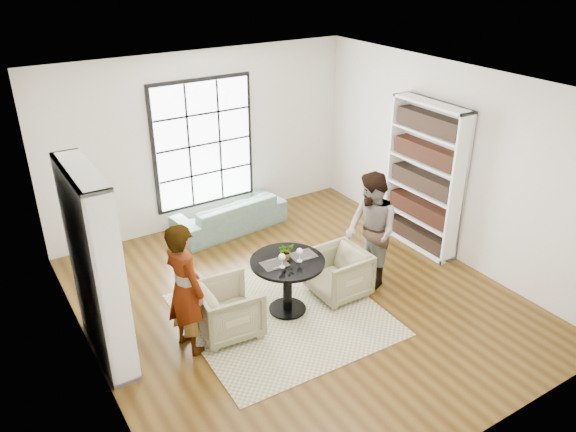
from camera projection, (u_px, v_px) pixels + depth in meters
ground at (298, 299)px, 7.90m from camera, size 6.00×6.00×0.00m
room_shell at (277, 205)px, 7.76m from camera, size 6.00×6.01×6.00m
rug at (282, 314)px, 7.57m from camera, size 2.57×2.57×0.01m
pedestal_table at (287, 275)px, 7.42m from camera, size 0.99×0.99×0.79m
sofa at (230, 214)px, 9.72m from camera, size 2.03×0.96×0.57m
armchair_left at (229, 309)px, 7.10m from camera, size 0.83×0.81×0.70m
armchair_right at (338, 273)px, 7.88m from camera, size 0.76×0.73×0.69m
person_left at (185, 289)px, 6.62m from camera, size 0.53×0.69×1.70m
person_right at (371, 231)px, 7.92m from camera, size 0.81×0.95×1.72m
placemat_left at (275, 264)px, 7.24m from camera, size 0.35×0.28×0.01m
placemat_right at (303, 255)px, 7.44m from camera, size 0.35×0.28×0.01m
cutlery_left at (275, 264)px, 7.24m from camera, size 0.15×0.23×0.01m
cutlery_right at (303, 255)px, 7.44m from camera, size 0.15×0.23×0.01m
wine_glass_left at (282, 258)px, 7.11m from camera, size 0.09×0.09×0.20m
wine_glass_right at (300, 252)px, 7.25m from camera, size 0.09×0.09×0.19m
flower_centerpiece at (286, 251)px, 7.32m from camera, size 0.23×0.20×0.23m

